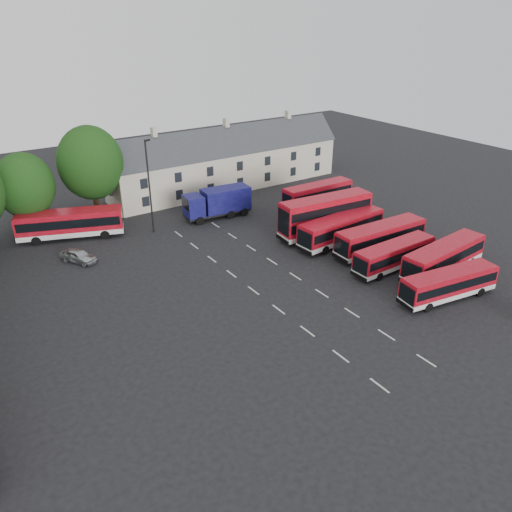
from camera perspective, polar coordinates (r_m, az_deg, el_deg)
The scene contains 14 objects.
ground at distance 45.65m, azimuth 1.11°, elevation -5.02°, with size 140.00×140.00×0.00m, color black.
lane_markings at distance 48.31m, azimuth 2.19°, elevation -3.13°, with size 5.15×33.80×0.01m.
terrace_houses at distance 74.54m, azimuth -3.32°, elevation 10.75°, with size 35.70×7.13×10.06m.
bus_row_a at distance 48.28m, azimuth 21.19°, elevation -2.86°, with size 9.91×3.65×2.74m.
bus_row_b at distance 52.82m, azimuth 20.69°, elevation -0.00°, with size 11.00×3.43×3.06m.
bus_row_c at distance 52.23m, azimuth 15.54°, elevation 0.25°, with size 9.75×2.39×2.75m.
bus_row_d at distance 55.44m, azimuth 14.04°, elevation 2.24°, with size 11.13×2.98×3.12m.
bus_row_e at distance 56.81m, azimuth 9.71°, elevation 3.29°, with size 11.36×3.31×3.17m.
bus_dd_south at distance 58.22m, azimuth 7.93°, elevation 4.80°, with size 11.58×3.58×4.67m.
bus_dd_north at distance 64.74m, azimuth 7.03°, elevation 6.71°, with size 9.79×2.37×4.00m.
bus_north at distance 61.00m, azimuth -20.49°, elevation 3.66°, with size 11.82×6.53×3.29m.
box_truck at distance 63.38m, azimuth -4.35°, elevation 6.21°, with size 8.67×3.44×3.70m.
silver_car at distance 55.27m, azimuth -19.64°, elevation 0.02°, with size 1.65×4.09×1.39m, color #B2B5BB.
lamppost at distance 58.69m, azimuth -12.09°, elevation 7.97°, with size 0.76×0.46×11.00m.
Camera 1 is at (-22.53, -31.90, 23.65)m, focal length 35.00 mm.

